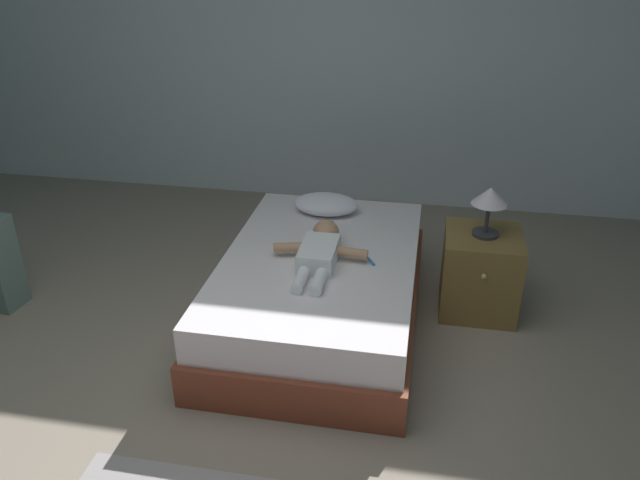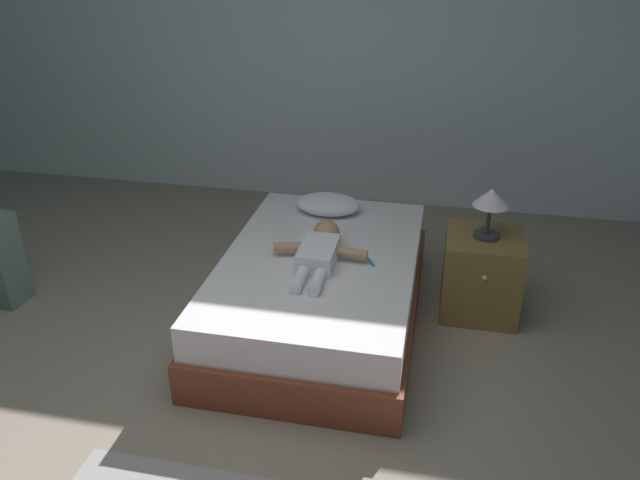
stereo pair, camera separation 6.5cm
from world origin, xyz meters
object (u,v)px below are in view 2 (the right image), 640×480
Objects in this scene: bed at (320,289)px; pillow at (328,204)px; toothbrush at (368,258)px; nightstand at (481,274)px; lamp at (491,202)px; baby at (320,251)px.

pillow reaches higher than bed.
toothbrush is 0.73m from nightstand.
pillow is 1.05m from nightstand.
lamp is at bearing 18.46° from bed.
lamp is (0.64, 0.29, 0.28)m from toothbrush.
baby is at bearing -167.52° from toothbrush.
pillow is 0.67m from toothbrush.
baby is 1.30× the size of nightstand.
lamp reaches higher than baby.
bed is 1.09m from lamp.
lamp is (0.90, 0.35, 0.22)m from baby.
nightstand reaches higher than bed.
toothbrush is at bearing 2.10° from bed.
pillow is 0.64× the size of baby.
lamp is at bearing -15.88° from pillow.
bed is 0.35m from toothbrush.
bed is 0.28m from baby.
nightstand is at bearing -90.00° from lamp.
pillow reaches higher than toothbrush.
nightstand is at bearing -15.89° from pillow.
baby is (0.08, -0.63, -0.00)m from pillow.
toothbrush is 0.28× the size of nightstand.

